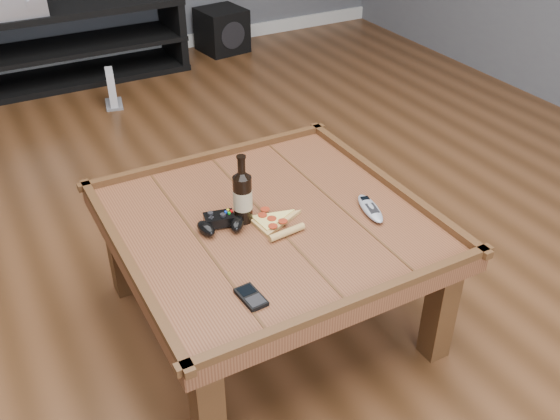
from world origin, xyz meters
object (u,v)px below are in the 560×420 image
smartphone (251,297)px  remote_control (370,208)px  coffee_table (269,234)px  game_console (112,90)px  media_console (79,43)px  pizza_slice (274,222)px  beer_bottle (243,195)px  av_receiver (1,0)px  game_controller (221,223)px  subwoofer (222,30)px

smartphone → remote_control: 0.59m
coffee_table → remote_control: size_ratio=5.52×
remote_control → game_console: bearing=110.3°
media_console → pizza_slice: 2.79m
beer_bottle → smartphone: beer_bottle is taller
pizza_slice → smartphone: bearing=-133.6°
remote_control → pizza_slice: bearing=178.0°
av_receiver → game_console: bearing=-50.8°
pizza_slice → media_console: bearing=84.6°
game_controller → smartphone: game_controller is taller
smartphone → game_console: size_ratio=0.47×
remote_control → av_receiver: av_receiver is taller
coffee_table → game_controller: 0.18m
av_receiver → game_console: size_ratio=2.10×
remote_control → subwoofer: size_ratio=0.53×
media_console → game_console: media_console is taller
media_console → av_receiver: av_receiver is taller
smartphone → av_receiver: (-0.19, 3.07, 0.13)m
coffee_table → media_console: size_ratio=0.74×
beer_bottle → smartphone: (-0.15, -0.36, -0.09)m
beer_bottle → game_console: beer_bottle is taller
av_receiver → subwoofer: 1.55m
game_controller → subwoofer: bearing=78.4°
pizza_slice → remote_control: bearing=-20.8°
coffee_table → remote_control: 0.35m
beer_bottle → game_console: 2.20m
remote_control → beer_bottle: bearing=171.5°
pizza_slice → coffee_table: bearing=83.1°
beer_bottle → smartphone: bearing=-112.8°
media_console → beer_bottle: (-0.08, -2.71, 0.30)m
beer_bottle → pizza_slice: 0.14m
beer_bottle → smartphone: size_ratio=2.24×
game_console → remote_control: bearing=-70.9°
beer_bottle → game_controller: beer_bottle is taller
pizza_slice → av_receiver: 2.81m
beer_bottle → av_receiver: beer_bottle is taller
pizza_slice → subwoofer: bearing=63.8°
subwoofer → game_console: bearing=-156.4°
media_console → game_console: 0.58m
remote_control → subwoofer: bearing=89.0°
game_controller → game_console: bearing=97.0°
beer_bottle → av_receiver: 2.73m
pizza_slice → av_receiver: size_ratio=0.51×
game_controller → av_receiver: (-0.26, 2.71, 0.11)m
game_controller → subwoofer: game_controller is taller
pizza_slice → smartphone: 0.37m
pizza_slice → remote_control: size_ratio=1.32×
coffee_table → pizza_slice: size_ratio=4.19×
beer_bottle → game_controller: size_ratio=1.43×
beer_bottle → game_controller: bearing=-174.7°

